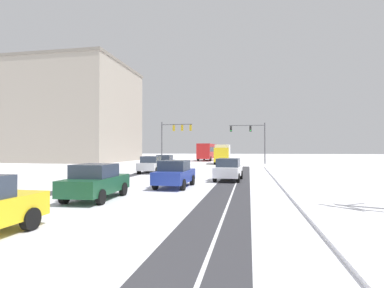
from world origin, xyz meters
TOP-DOWN VIEW (x-y plane):
  - wheel_track_left_lane at (3.88, 17.48)m, footprint 1.19×38.46m
  - wheel_track_right_lane at (5.01, 17.48)m, footprint 0.87×38.46m
  - wheel_track_center at (-4.74, 17.48)m, footprint 1.07×38.46m
  - sidewalk_kerb_right at (9.26, 15.73)m, footprint 4.00×38.46m
  - traffic_signal_far_right at (5.92, 44.84)m, footprint 5.68×0.65m
  - traffic_signal_far_left at (-5.95, 40.92)m, footprint 4.90×0.47m
  - car_grey_lead at (-4.32, 30.21)m, footprint 1.92×4.15m
  - car_silver_second at (-3.91, 23.92)m, footprint 1.94×4.15m
  - car_white_third at (3.91, 18.21)m, footprint 2.01×4.19m
  - car_blue_fourth at (0.98, 13.64)m, footprint 1.90×4.13m
  - car_dark_green_fifth at (-1.50, 8.69)m, footprint 1.98×4.17m
  - bus_oncoming at (-2.96, 56.94)m, footprint 2.76×11.03m
  - box_truck_delivery at (1.29, 43.55)m, footprint 2.44×7.45m
  - office_building_far_left_block at (-27.28, 48.65)m, footprint 20.14×19.45m

SIDE VIEW (x-z plane):
  - wheel_track_left_lane at x=3.88m, z-range 0.00..0.01m
  - wheel_track_right_lane at x=5.01m, z-range 0.00..0.01m
  - wheel_track_center at x=-4.74m, z-range 0.00..0.01m
  - sidewalk_kerb_right at x=9.26m, z-range 0.00..0.12m
  - car_grey_lead at x=-4.32m, z-range 0.01..1.63m
  - car_silver_second at x=-3.91m, z-range 0.01..1.63m
  - car_white_third at x=3.91m, z-range 0.01..1.63m
  - car_blue_fourth at x=0.98m, z-range 0.01..1.63m
  - car_dark_green_fifth at x=-1.50m, z-range 0.01..1.63m
  - box_truck_delivery at x=1.29m, z-range 0.12..3.14m
  - bus_oncoming at x=-2.96m, z-range 0.30..3.68m
  - traffic_signal_far_right at x=5.92m, z-range 1.38..7.88m
  - traffic_signal_far_left at x=-5.95m, z-range 1.50..8.00m
  - office_building_far_left_block at x=-27.28m, z-range 0.01..18.23m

